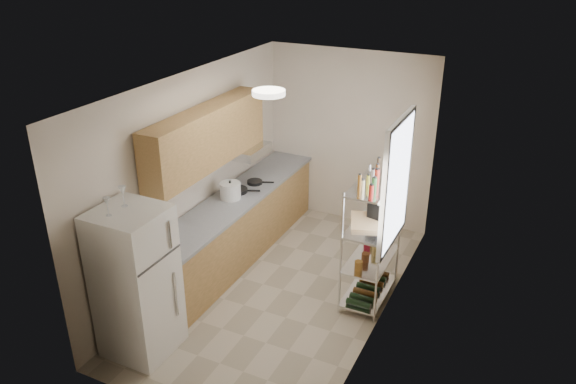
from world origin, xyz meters
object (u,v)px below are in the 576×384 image
espresso_machine (380,206)px  cutting_board (367,222)px  rice_cooker (230,191)px  refrigerator (136,283)px  frying_pan_large (237,190)px

espresso_machine → cutting_board: bearing=-100.0°
cutting_board → rice_cooker: bearing=177.4°
refrigerator → frying_pan_large: (-0.10, 2.19, 0.11)m
rice_cooker → frying_pan_large: rice_cooker is taller
espresso_machine → rice_cooker: bearing=-163.7°
rice_cooker → refrigerator: bearing=-87.8°
frying_pan_large → cutting_board: (1.90, -0.29, 0.10)m
cutting_board → espresso_machine: (0.08, 0.18, 0.14)m
rice_cooker → espresso_machine: (1.96, 0.10, 0.15)m
espresso_machine → frying_pan_large: bearing=-169.8°
refrigerator → rice_cooker: size_ratio=6.03×
rice_cooker → cutting_board: bearing=-2.6°
frying_pan_large → espresso_machine: espresso_machine is taller
espresso_machine → refrigerator: bearing=-118.8°
refrigerator → espresso_machine: (1.88, 2.08, 0.35)m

